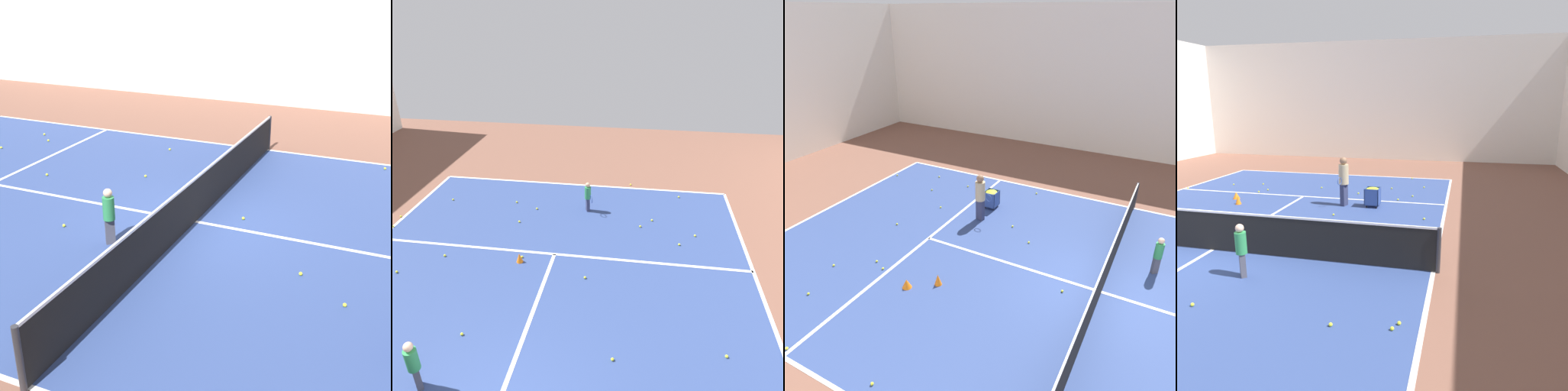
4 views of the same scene
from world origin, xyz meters
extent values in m
plane|color=brown|center=(0.00, 0.00, 0.00)|extent=(37.28, 37.28, 0.00)
cube|color=navy|center=(0.00, 0.00, 0.00)|extent=(11.40, 21.34, 0.00)
cube|color=white|center=(-5.70, 0.00, 0.01)|extent=(0.10, 21.34, 0.00)
cube|color=white|center=(5.70, 0.00, 0.01)|extent=(0.10, 21.34, 0.00)
cube|color=white|center=(0.00, 0.00, 0.01)|extent=(0.10, 11.74, 0.00)
cube|color=silver|center=(-11.75, 0.00, 3.74)|extent=(0.15, 33.58, 7.47)
cylinder|color=#2D2D33|center=(-5.80, 0.00, 0.53)|extent=(0.10, 0.10, 1.06)
cylinder|color=#2D2D33|center=(5.80, 0.00, 0.53)|extent=(0.10, 0.10, 1.06)
cube|color=black|center=(0.00, 0.00, 0.52)|extent=(11.50, 0.03, 0.99)
cube|color=white|center=(0.00, 0.00, 1.04)|extent=(11.50, 0.04, 0.05)
cube|color=#4C4C56|center=(1.64, -1.20, 0.27)|extent=(0.21, 0.22, 0.55)
cylinder|color=#2D8C4C|center=(1.64, -1.20, 0.79)|extent=(0.34, 0.34, 0.49)
sphere|color=beige|center=(1.64, -1.20, 1.12)|extent=(0.18, 0.18, 0.18)
sphere|color=yellow|center=(-1.07, -4.90, 0.04)|extent=(0.07, 0.07, 0.07)
sphere|color=yellow|center=(1.36, 2.71, 0.04)|extent=(0.07, 0.07, 0.07)
sphere|color=yellow|center=(1.40, -2.55, 0.04)|extent=(0.07, 0.07, 0.07)
sphere|color=yellow|center=(-2.50, -7.76, 0.04)|extent=(0.07, 0.07, 0.07)
sphere|color=yellow|center=(-5.27, 3.57, 0.04)|extent=(0.07, 0.07, 0.07)
sphere|color=yellow|center=(2.06, 3.62, 0.04)|extent=(0.07, 0.07, 0.07)
sphere|color=yellow|center=(-4.45, -2.79, 0.04)|extent=(0.07, 0.07, 0.07)
sphere|color=yellow|center=(-4.26, -7.45, 0.04)|extent=(0.07, 0.07, 0.07)
sphere|color=yellow|center=(-2.05, -2.37, 0.04)|extent=(0.07, 0.07, 0.07)
sphere|color=yellow|center=(-0.52, 0.95, 0.04)|extent=(0.07, 0.07, 0.07)
sphere|color=yellow|center=(-3.72, -6.88, 0.04)|extent=(0.07, 0.07, 0.07)
camera|label=1|loc=(10.13, 4.37, 5.25)|focal=50.00mm
camera|label=2|loc=(-2.34, 3.18, 6.81)|focal=35.00mm
camera|label=3|loc=(-8.98, -1.02, 7.07)|focal=35.00mm
camera|label=4|loc=(6.20, -8.05, 3.77)|focal=35.00mm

